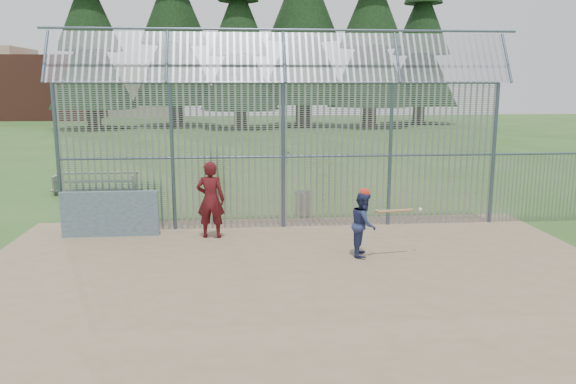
{
  "coord_description": "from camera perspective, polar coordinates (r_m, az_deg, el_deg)",
  "views": [
    {
      "loc": [
        -1.22,
        -11.75,
        3.97
      ],
      "look_at": [
        0.0,
        2.0,
        1.3
      ],
      "focal_mm": 35.0,
      "sensor_mm": 36.0,
      "label": 1
    }
  ],
  "objects": [
    {
      "name": "ground",
      "position": [
        12.46,
        0.82,
        -7.63
      ],
      "size": [
        120.0,
        120.0,
        0.0
      ],
      "primitive_type": "plane",
      "color": "#2D511E",
      "rests_on": "ground"
    },
    {
      "name": "distant_buildings",
      "position": [
        71.69,
        -23.28,
        9.79
      ],
      "size": [
        26.5,
        10.5,
        8.0
      ],
      "color": "brown",
      "rests_on": "ground"
    },
    {
      "name": "onlooker",
      "position": [
        14.63,
        -7.87,
        -0.77
      ],
      "size": [
        0.79,
        0.57,
        2.01
      ],
      "primitive_type": "imported",
      "rotation": [
        0.0,
        0.0,
        3.01
      ],
      "color": "maroon",
      "rests_on": "dirt_infield"
    },
    {
      "name": "bg_kid_seated",
      "position": [
        28.08,
        -0.19,
        3.69
      ],
      "size": [
        0.52,
        0.29,
        0.84
      ],
      "primitive_type": "imported",
      "rotation": [
        0.0,
        0.0,
        2.97
      ],
      "color": "slate",
      "rests_on": "ground"
    },
    {
      "name": "conifer_row",
      "position": [
        53.79,
        -1.78,
        18.28
      ],
      "size": [
        38.48,
        12.26,
        20.2
      ],
      "color": "#332319",
      "rests_on": "ground"
    },
    {
      "name": "batter",
      "position": [
        13.15,
        7.68,
        -3.24
      ],
      "size": [
        0.72,
        0.84,
        1.5
      ],
      "primitive_type": "imported",
      "rotation": [
        0.0,
        0.0,
        1.33
      ],
      "color": "navy",
      "rests_on": "dirt_infield"
    },
    {
      "name": "backstop_fence",
      "position": [
        15.56,
        6.2,
        4.95
      ],
      "size": [
        20.09,
        0.81,
        5.3
      ],
      "color": "#47566B",
      "rests_on": "ground"
    },
    {
      "name": "dirt_infield",
      "position": [
        11.99,
        1.07,
        -8.35
      ],
      "size": [
        14.0,
        10.0,
        0.02
      ],
      "primitive_type": "cube",
      "color": "#756047",
      "rests_on": "ground"
    },
    {
      "name": "batting_gear",
      "position": [
        13.02,
        8.64,
        -0.61
      ],
      "size": [
        1.5,
        0.37,
        0.58
      ],
      "color": "red",
      "rests_on": "ground"
    },
    {
      "name": "bleacher",
      "position": [
        21.78,
        -18.93,
        0.95
      ],
      "size": [
        3.0,
        0.95,
        0.72
      ],
      "color": "slate",
      "rests_on": "ground"
    },
    {
      "name": "dugout_wall",
      "position": [
        15.4,
        -17.63,
        -2.14
      ],
      "size": [
        2.5,
        0.12,
        1.2
      ],
      "primitive_type": "cube",
      "color": "#38566B",
      "rests_on": "dirt_infield"
    },
    {
      "name": "trash_can",
      "position": [
        17.05,
        1.6,
        -1.21
      ],
      "size": [
        0.56,
        0.56,
        0.82
      ],
      "color": "gray",
      "rests_on": "ground"
    }
  ]
}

